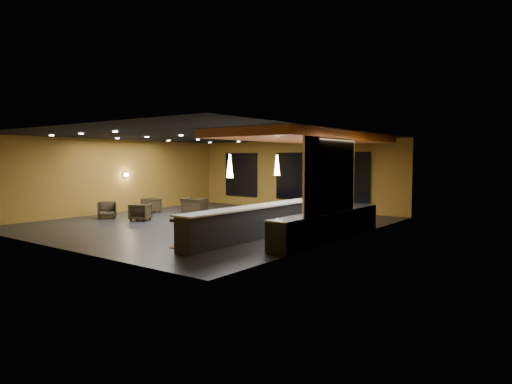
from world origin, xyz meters
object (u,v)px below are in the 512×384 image
Objects in this scene: bar_stool_3 at (274,214)px; bar_stool_0 at (177,229)px; armchair_c at (151,205)px; bar_stool_1 at (222,223)px; prep_counter at (329,226)px; staff_b at (339,204)px; armchair_a at (107,210)px; bar_stool_4 at (301,210)px; armchair_b at (141,212)px; staff_c at (340,203)px; armchair_d at (194,205)px; pendant_1 at (277,165)px; bar_stool_2 at (248,219)px; staff_a at (336,204)px; pendant_2 at (313,164)px; bar_counter at (268,220)px; column at (333,179)px; pendant_0 at (230,166)px.

bar_stool_0 is at bearing -89.43° from bar_stool_3.
bar_stool_1 is at bearing -15.37° from armchair_c.
staff_b reaches higher than prep_counter.
bar_stool_3 reaches higher than armchair_a.
armchair_b is at bearing -148.97° from bar_stool_4.
armchair_d is (-7.92, 0.43, -0.58)m from staff_c.
staff_c is at bearing 61.47° from pendant_1.
bar_stool_0 is (5.82, -6.62, 0.19)m from armchair_d.
bar_stool_2 is 0.97× the size of bar_stool_3.
bar_stool_1 is (5.72, -1.40, 0.17)m from armchair_b.
armchair_a is 0.74× the size of armchair_d.
staff_a is 2.31× the size of bar_stool_3.
pendant_2 reaches higher than staff_a.
armchair_c is at bearing 166.47° from bar_counter.
armchair_a is 1.01× the size of armchair_b.
pendant_1 is 2.12m from bar_stool_2.
bar_counter is 2.29× the size of column.
bar_stool_3 is (5.52, 1.79, 0.14)m from armchair_b.
staff_a is 0.95× the size of staff_c.
armchair_b is 5.62m from bar_stool_2.
staff_c reaches higher than bar_counter.
staff_c is 2.44× the size of bar_stool_3.
prep_counter is at bearing 156.98° from armchair_b.
pendant_1 is at bearing -0.46° from armchair_c.
pendant_1 is 0.65× the size of armchair_d.
bar_counter is 4.52× the size of staff_a.
bar_stool_4 reaches higher than armchair_b.
pendant_1 reaches higher than staff_c.
bar_stool_0 is at bearing -97.57° from pendant_2.
armchair_a is at bearing -156.06° from pendant_2.
pendant_0 is at bearing -30.60° from bar_stool_1.
bar_stool_1 is at bearing 149.40° from pendant_0.
bar_stool_2 is at bearing 112.58° from pendant_0.
bar_stool_1 is at bearing 138.57° from armchair_b.
bar_stool_0 reaches higher than armchair_d.
bar_counter is 3.10m from staff_c.
prep_counter is at bearing 53.70° from bar_stool_0.
prep_counter is 2.92m from staff_b.
pendant_1 is 0.91× the size of bar_stool_3.
pendant_0 reaches higher than bar_stool_0.
pendant_0 is at bearing 127.36° from armchair_d.
bar_stool_2 is at bearing -104.54° from pendant_2.
pendant_0 is 1.00× the size of pendant_1.
armchair_d is at bearing 131.34° from bar_stool_0.
bar_counter reaches higher than bar_stool_0.
armchair_b is at bearing 166.20° from bar_stool_1.
armchair_a is at bearing -175.71° from bar_counter.
prep_counter reaches higher than bar_stool_0.
staff_a reaches higher than bar_counter.
bar_stool_1 is at bearing -123.08° from staff_c.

